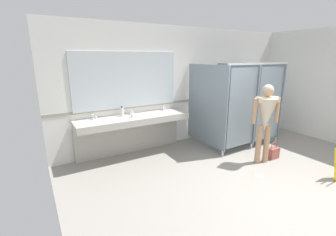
{
  "coord_description": "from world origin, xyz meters",
  "views": [
    {
      "loc": [
        -3.48,
        -2.36,
        2.15
      ],
      "look_at": [
        -1.37,
        1.22,
        1.06
      ],
      "focal_mm": 25.15,
      "sensor_mm": 36.0,
      "label": 1
    }
  ],
  "objects_px": {
    "person_standing": "(266,115)",
    "soap_dispenser": "(122,112)",
    "paper_cup": "(132,116)",
    "handbag": "(273,153)"
  },
  "relations": [
    {
      "from": "handbag",
      "to": "paper_cup",
      "type": "xyz_separation_m",
      "value": [
        -2.58,
        1.62,
        0.81
      ]
    },
    {
      "from": "handbag",
      "to": "soap_dispenser",
      "type": "distance_m",
      "value": 3.4
    },
    {
      "from": "handbag",
      "to": "soap_dispenser",
      "type": "relative_size",
      "value": 1.75
    },
    {
      "from": "handbag",
      "to": "paper_cup",
      "type": "relative_size",
      "value": 4.57
    },
    {
      "from": "person_standing",
      "to": "soap_dispenser",
      "type": "xyz_separation_m",
      "value": [
        -2.35,
        1.83,
        -0.03
      ]
    },
    {
      "from": "paper_cup",
      "to": "soap_dispenser",
      "type": "bearing_deg",
      "value": 122.5
    },
    {
      "from": "handbag",
      "to": "soap_dispenser",
      "type": "xyz_separation_m",
      "value": [
        -2.73,
        1.84,
        0.86
      ]
    },
    {
      "from": "soap_dispenser",
      "to": "paper_cup",
      "type": "distance_m",
      "value": 0.27
    },
    {
      "from": "handbag",
      "to": "paper_cup",
      "type": "height_order",
      "value": "paper_cup"
    },
    {
      "from": "person_standing",
      "to": "soap_dispenser",
      "type": "height_order",
      "value": "person_standing"
    }
  ]
}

